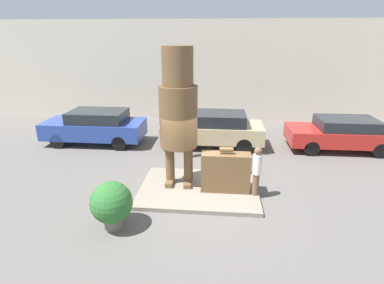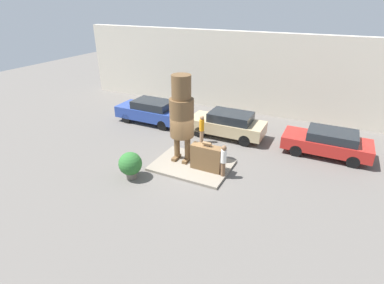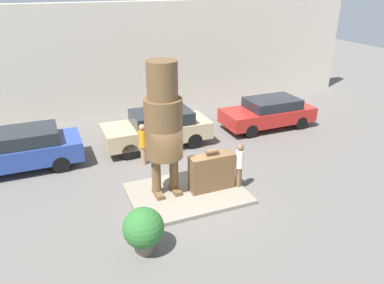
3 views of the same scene
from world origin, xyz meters
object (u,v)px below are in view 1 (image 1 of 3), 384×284
giant_suitcase (225,172)px  parked_car_blue (95,126)px  planter_pot (112,203)px  worker_hivis (186,137)px  parked_car_tan (213,129)px  tourist (257,169)px  parked_car_red (341,133)px  statue_figure (178,108)px

giant_suitcase → parked_car_blue: size_ratio=0.33×
planter_pot → worker_hivis: size_ratio=0.78×
giant_suitcase → parked_car_blue: giant_suitcase is taller
giant_suitcase → parked_car_tan: bearing=96.6°
tourist → worker_hivis: (-2.55, 3.14, -0.08)m
parked_car_blue → parked_car_red: parked_car_blue is taller
statue_figure → planter_pot: 3.53m
parked_car_blue → planter_pot: size_ratio=3.49×
parked_car_blue → parked_car_tan: (5.57, 0.07, 0.01)m
statue_figure → parked_car_red: size_ratio=0.99×
planter_pot → tourist: bearing=26.0°
tourist → planter_pot: size_ratio=1.20×
statue_figure → parked_car_blue: (-4.53, 3.96, -1.91)m
giant_suitcase → worker_hivis: 3.34m
worker_hivis → tourist: bearing=-50.9°
worker_hivis → planter_pot: bearing=-105.6°
parked_car_red → parked_car_tan: bearing=0.9°
giant_suitcase → parked_car_blue: bearing=144.6°
parked_car_tan → parked_car_red: (5.71, 0.09, -0.07)m
worker_hivis → parked_car_red: bearing=12.9°
parked_car_red → planter_pot: bearing=38.9°
statue_figure → tourist: (2.50, -0.58, -1.75)m
giant_suitcase → parked_car_tan: 4.43m
parked_car_blue → parked_car_red: 11.28m
tourist → parked_car_blue: 8.37m
giant_suitcase → tourist: tourist is taller
giant_suitcase → worker_hivis: bearing=118.6°
statue_figure → parked_car_tan: size_ratio=0.97×
parked_car_red → worker_hivis: bearing=12.9°
planter_pot → statue_figure: bearing=59.7°
giant_suitcase → parked_car_blue: (-6.08, 4.33, 0.07)m
planter_pot → parked_car_blue: bearing=115.4°
parked_car_red → tourist: bearing=47.8°
tourist → parked_car_tan: (-1.46, 4.61, -0.15)m
parked_car_blue → parked_car_red: (11.28, 0.16, -0.06)m
statue_figure → giant_suitcase: 2.54m
tourist → planter_pot: bearing=-154.0°
parked_car_blue → worker_hivis: 4.69m
statue_figure → parked_car_blue: size_ratio=0.97×
giant_suitcase → planter_pot: (-3.01, -2.14, -0.03)m
parked_car_blue → parked_car_red: bearing=-179.2°
statue_figure → tourist: size_ratio=2.80×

